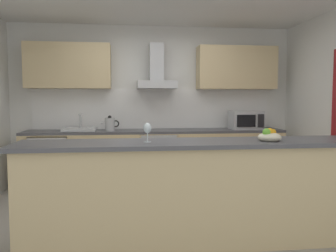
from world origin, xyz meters
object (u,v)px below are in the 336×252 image
refrigerator (51,162)px  wine_glass (147,129)px  sink (80,129)px  kettle (110,124)px  range_hood (157,74)px  oven (157,157)px  fruit_bowl (269,136)px  microwave (246,120)px

refrigerator → wine_glass: wine_glass is taller
wine_glass → sink: bearing=111.8°
kettle → range_hood: (0.74, 0.16, 0.78)m
oven → refrigerator: bearing=-179.9°
fruit_bowl → wine_glass: bearing=177.2°
sink → microwave: bearing=-0.8°
sink → wine_glass: bearing=-68.2°
kettle → wine_glass: wine_glass is taller
oven → wine_glass: (-0.30, -2.27, 0.66)m
range_hood → fruit_bowl: (0.85, -2.45, -0.75)m
sink → wine_glass: size_ratio=2.81×
wine_glass → kettle: bearing=101.3°
oven → sink: bearing=179.5°
sink → range_hood: (1.21, 0.12, 0.86)m
refrigerator → fruit_bowl: (2.50, -2.32, 0.61)m
sink → fruit_bowl: (2.06, -2.33, 0.11)m
oven → kettle: size_ratio=2.77×
refrigerator → wine_glass: 2.72m
wine_glass → microwave: bearing=52.1°
microwave → range_hood: (-1.45, 0.16, 0.74)m
oven → range_hood: 1.33m
range_hood → wine_glass: bearing=-97.1°
sink → fruit_bowl: 3.11m
oven → microwave: 1.56m
microwave → kettle: microwave is taller
oven → refrigerator: 1.64m
oven → fruit_bowl: (0.85, -2.32, 0.58)m
microwave → sink: size_ratio=1.00×
kettle → microwave: bearing=0.2°
range_hood → fruit_bowl: bearing=-70.8°
oven → microwave: microwave is taller
refrigerator → oven: bearing=0.1°
kettle → wine_glass: 2.28m
range_hood → sink: bearing=-174.4°
sink → kettle: (0.46, -0.04, 0.08)m
refrigerator → fruit_bowl: fruit_bowl is taller
oven → range_hood: range_hood is taller
refrigerator → sink: size_ratio=1.70×
sink → fruit_bowl: sink is taller
refrigerator → kettle: kettle is taller
microwave → oven: bearing=178.9°
kettle → range_hood: bearing=12.4°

